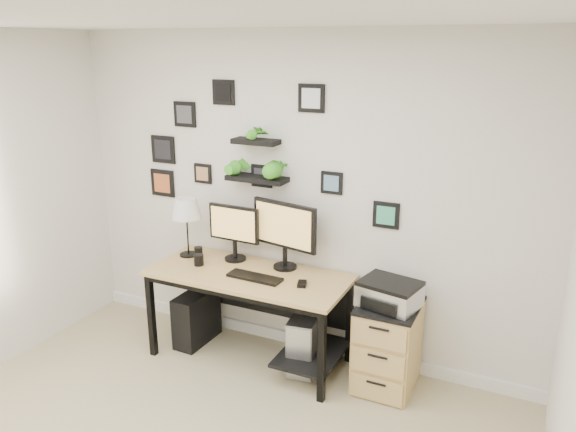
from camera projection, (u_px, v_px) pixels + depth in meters
The scene contains 14 objects.
room at pixel (294, 338), 4.84m from camera, with size 4.00×4.00×4.00m.
desk at pixel (255, 287), 4.47m from camera, with size 1.60×0.70×0.75m.
monitor_left at pixel (234, 229), 4.61m from camera, with size 0.46×0.19×0.47m.
monitor_right at pixel (284, 230), 4.43m from camera, with size 0.59×0.22×0.55m.
keyboard at pixel (255, 277), 4.32m from camera, with size 0.44×0.14×0.02m, color black.
mouse at pixel (302, 284), 4.19m from camera, with size 0.06×0.10×0.03m, color black.
table_lamp at pixel (186, 210), 4.68m from camera, with size 0.25×0.25×0.51m.
mug at pixel (199, 260), 4.57m from camera, with size 0.08×0.08×0.09m, color black.
pen_cup at pixel (198, 252), 4.74m from camera, with size 0.07×0.07×0.09m, color black.
pc_tower_black at pixel (197, 317), 4.83m from camera, with size 0.20×0.45×0.45m, color black.
pc_tower_grey at pixel (306, 340), 4.44m from camera, with size 0.27×0.49×0.46m.
file_cabinet at pixel (387, 345), 4.17m from camera, with size 0.43×0.53×0.67m.
printer at pixel (389, 294), 4.03m from camera, with size 0.46×0.40×0.19m.
wall_decor at pixel (251, 155), 4.47m from camera, with size 2.27×0.18×1.05m.
Camera 1 is at (1.79, -1.94, 2.48)m, focal length 35.00 mm.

